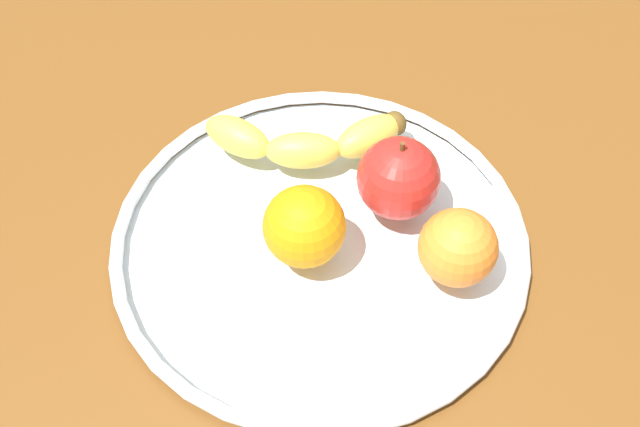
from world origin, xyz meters
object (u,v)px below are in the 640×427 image
at_px(banana, 307,140).
at_px(apple, 399,178).
at_px(orange_front_left, 304,226).
at_px(orange_back_right, 458,248).
at_px(fruit_bowl, 320,240).

relative_size(banana, apple, 2.50).
height_order(banana, apple, apple).
distance_m(orange_front_left, orange_back_right, 0.13).
bearing_deg(apple, banana, 142.26).
distance_m(apple, orange_back_right, 0.09).
bearing_deg(apple, orange_front_left, -147.18).
bearing_deg(banana, apple, -38.87).
relative_size(orange_front_left, orange_back_right, 1.06).
height_order(fruit_bowl, banana, banana).
bearing_deg(orange_front_left, apple, 32.82).
bearing_deg(orange_front_left, orange_back_right, -8.28).
height_order(orange_front_left, orange_back_right, orange_front_left).
distance_m(banana, orange_front_left, 0.12).
xyz_separation_m(fruit_bowl, orange_back_right, (0.12, -0.04, 0.04)).
bearing_deg(fruit_bowl, apple, 26.30).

